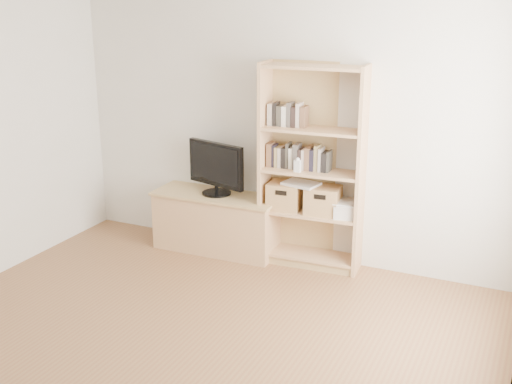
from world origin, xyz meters
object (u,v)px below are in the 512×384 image
Objects in this scene: television at (216,168)px; basket_left at (285,196)px; basket_right at (323,200)px; baby_monitor at (297,166)px; laptop at (301,184)px; tv_stand at (217,223)px; bookshelf at (312,168)px.

basket_left is at bearing 17.87° from television.
basket_right is (1.10, 0.06, -0.20)m from television.
baby_monitor reaches higher than basket_left.
television is at bearing -166.09° from laptop.
television is 2.18× the size of basket_left.
television is (0.00, 0.00, 0.58)m from tv_stand.
baby_monitor is 0.42m from basket_right.
bookshelf reaches higher than television.
television is 5.98× the size of baby_monitor.
bookshelf is at bearing 175.64° from basket_right.
tv_stand is 4.02× the size of basket_left.
basket_right reaches higher than basket_left.
laptop is (0.16, 0.00, 0.14)m from basket_left.
television is at bearing 179.87° from bookshelf.
bookshelf is 0.32m from basket_right.
bookshelf is 0.16m from baby_monitor.
baby_monitor is 0.38m from basket_left.
baby_monitor is 0.35× the size of laptop.
laptop is (-0.21, -0.02, 0.14)m from basket_right.
basket_left is 0.21m from laptop.
television reaches higher than basket_right.
television is at bearing 177.85° from basket_right.
basket_right is at bearing 30.67° from baby_monitor.
bookshelf is at bearing 21.30° from laptop.
bookshelf is at bearing 18.34° from television.
basket_left is 0.38m from basket_right.
tv_stand is 0.58m from television.
baby_monitor is at bearing -4.86° from tv_stand.
television is at bearing 0.00° from tv_stand.
laptop is at bearing 90.51° from baby_monitor.
laptop is (0.88, 0.04, -0.06)m from television.
tv_stand is 1.19m from bookshelf.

